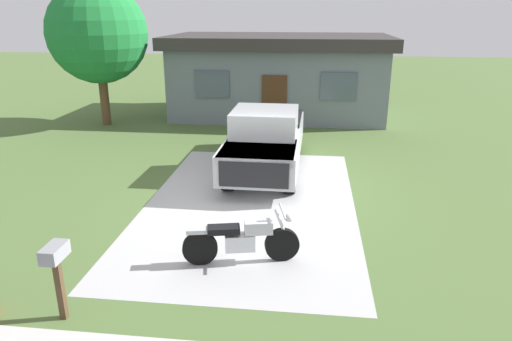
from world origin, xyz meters
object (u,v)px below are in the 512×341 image
Objects in this scene: motorcycle at (242,240)px; pickup_truck at (266,138)px; neighbor_house at (279,75)px; shade_tree at (98,33)px; mailbox at (56,263)px.

motorcycle is 5.57m from pickup_truck.
shade_tree is at bearing -157.95° from neighbor_house.
motorcycle is 3.26m from mailbox.
pickup_truck is 9.17m from shade_tree.
mailbox is (-2.51, -2.02, 0.51)m from motorcycle.
shade_tree is (-7.28, 10.54, 3.19)m from motorcycle.
neighbor_house reaches higher than motorcycle.
mailbox is at bearing -107.81° from pickup_truck.
shade_tree reaches higher than mailbox.
shade_tree reaches higher than motorcycle.
pickup_truck is at bearing 72.19° from mailbox.
shade_tree is at bearing 124.61° from motorcycle.
shade_tree is (-7.20, 4.99, 2.71)m from pickup_truck.
neighbor_house is at bearing 91.19° from motorcycle.
motorcycle is at bearing 38.75° from mailbox.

